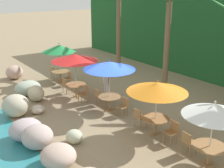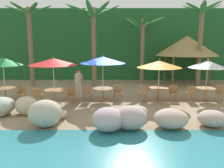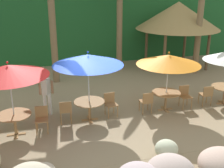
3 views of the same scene
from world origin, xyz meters
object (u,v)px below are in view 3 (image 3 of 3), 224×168
chair_white_inland (207,94)px  palm_tree_third (119,7)px  umbrella_red (8,71)px  chair_blue_seaward (110,102)px  chair_red_seaward (42,117)px  umbrella_blue (88,60)px  dining_table_blue (89,104)px  palapa_hut (178,15)px  waiter_in_white (46,90)px  dining_table_orange (166,95)px  chair_blue_inland (66,110)px  chair_orange_inland (147,101)px  dining_table_red (14,118)px  umbrella_orange (169,60)px  chair_orange_seaward (185,95)px

chair_white_inland → palm_tree_third: (-1.93, 5.93, 2.95)m
umbrella_red → chair_blue_seaward: umbrella_red is taller
chair_red_seaward → umbrella_blue: size_ratio=0.34×
dining_table_blue → palapa_hut: bearing=42.6°
waiter_in_white → chair_red_seaward: bearing=-101.2°
chair_blue_seaward → dining_table_orange: size_ratio=0.79×
chair_blue_inland → umbrella_red: bearing=-167.2°
chair_red_seaward → palm_tree_third: 8.34m
chair_blue_inland → palm_tree_third: 7.64m
dining_table_blue → chair_white_inland: chair_white_inland is taller
chair_orange_inland → dining_table_orange: bearing=8.2°
chair_red_seaward → chair_orange_inland: (3.88, 0.38, 0.00)m
chair_white_inland → chair_orange_inland: bearing=-179.1°
chair_blue_seaward → waiter_in_white: bearing=164.4°
dining_table_red → chair_orange_inland: chair_orange_inland is taller
dining_table_blue → umbrella_orange: bearing=1.9°
umbrella_red → palm_tree_third: bearing=49.8°
chair_blue_seaward → palm_tree_third: bearing=70.6°
chair_blue_seaward → chair_orange_inland: same height
dining_table_red → chair_red_seaward: size_ratio=1.26×
chair_blue_seaward → dining_table_orange: (2.21, -0.10, 0.10)m
palapa_hut → dining_table_orange: bearing=-119.7°
chair_red_seaward → chair_orange_seaward: size_ratio=1.00×
dining_table_red → chair_orange_seaward: size_ratio=1.26×
chair_blue_inland → palapa_hut: bearing=39.2°
palm_tree_third → waiter_in_white: (-4.29, -5.12, -2.48)m
chair_red_seaward → umbrella_blue: bearing=13.3°
dining_table_blue → chair_blue_inland: 0.86m
umbrella_red → chair_blue_inland: (1.68, 0.38, -1.70)m
chair_blue_inland → chair_orange_inland: bearing=0.4°
chair_red_seaward → chair_orange_seaward: (5.57, 0.57, 0.00)m
dining_table_blue → chair_red_seaward: bearing=-166.7°
chair_orange_inland → palm_tree_third: bearing=83.7°
palapa_hut → umbrella_red: bearing=-144.9°
chair_blue_seaward → dining_table_blue: bearing=-166.3°
umbrella_blue → palm_tree_third: size_ratio=0.49×
chair_blue_inland → dining_table_orange: bearing=2.1°
chair_blue_seaward → chair_orange_seaward: 3.06m
dining_table_red → chair_orange_inland: size_ratio=1.26×
chair_white_inland → chair_orange_seaward: bearing=170.1°
palm_tree_third → palapa_hut: bearing=-3.2°
dining_table_red → chair_orange_inland: 4.75m
umbrella_red → umbrella_orange: 5.60m
umbrella_orange → chair_orange_inland: bearing=-171.8°
umbrella_red → palapa_hut: palapa_hut is taller
chair_red_seaward → chair_blue_inland: 0.90m
umbrella_orange → chair_orange_inland: umbrella_orange is taller
umbrella_blue → dining_table_orange: umbrella_blue is taller
umbrella_orange → palapa_hut: 6.57m
dining_table_orange → palm_tree_third: palm_tree_third is taller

